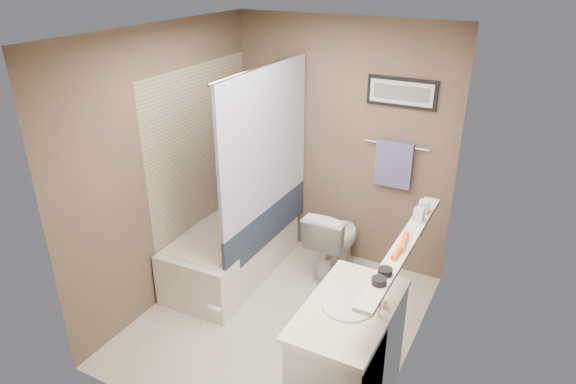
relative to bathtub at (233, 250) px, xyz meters
The scene contains 34 objects.
ground 0.89m from the bathtub, 29.19° to the right, with size 2.50×2.50×0.00m, color beige.
ceiling 2.30m from the bathtub, 29.19° to the right, with size 2.20×2.50×0.04m, color white.
wall_back 1.46m from the bathtub, 47.24° to the left, with size 2.20×0.04×2.40m, color brown.
wall_front 2.05m from the bathtub, 65.54° to the right, with size 2.20×0.04×2.40m, color brown.
wall_left 1.09m from the bathtub, 128.23° to the right, with size 0.04×2.50×2.40m, color brown.
wall_right 2.10m from the bathtub, 12.89° to the right, with size 0.04×2.50×2.40m, color brown.
tile_surround 0.83m from the bathtub, 166.66° to the left, with size 0.02×1.55×2.00m, color #BEB090.
curtain_rod 1.84m from the bathtub, 13.04° to the left, with size 0.02×0.02×1.55m, color silver.
curtain_upper 1.20m from the bathtub, 13.04° to the left, with size 0.03×1.45×1.28m, color silver.
curtain_lower 0.49m from the bathtub, 13.04° to the left, with size 0.03×1.45×0.36m, color #243043.
mirror 2.36m from the bathtub, 17.18° to the right, with size 0.02×1.60×1.00m, color silver.
shelf 2.06m from the bathtub, 17.68° to the right, with size 0.12×1.60×0.03m, color silver.
towel_bar 1.85m from the bathtub, 31.48° to the left, with size 0.02×0.02×0.60m, color silver.
towel 1.75m from the bathtub, 30.84° to the left, with size 0.34×0.05×0.44m, color #8588C2.
art_frame 2.17m from the bathtub, 32.02° to the left, with size 0.62×0.03×0.26m, color black.
art_mat 2.16m from the bathtub, 31.58° to the left, with size 0.56×0.00×0.20m, color white.
art_image 2.16m from the bathtub, 31.48° to the left, with size 0.50×0.00×0.13m, color #595959.
door 2.24m from the bathtub, 51.95° to the right, with size 0.80×0.02×2.00m, color silver.
door_handle 2.02m from the bathtub, 58.91° to the right, with size 0.02×0.02×0.10m, color silver.
bathtub is the anchor object (origin of this frame).
tub_rim 0.25m from the bathtub, behind, with size 0.56×1.36×0.02m, color silver.
toilet 0.99m from the bathtub, 29.47° to the left, with size 0.40×0.70×0.71m, color white.
vanity 1.91m from the bathtub, 32.72° to the right, with size 0.50×0.90×0.80m, color silver.
countertop 1.98m from the bathtub, 32.88° to the right, with size 0.54×0.96×0.04m, color silver.
sink_basin 1.98m from the bathtub, 33.05° to the right, with size 0.34×0.34×0.01m, color silver.
faucet_spout 2.15m from the bathtub, 30.01° to the right, with size 0.02×0.02×0.10m, color white.
faucet_knob 2.10m from the bathtub, 27.53° to the right, with size 0.05×0.05×0.05m, color white.
candle_bowl_near 2.27m from the bathtub, 31.44° to the right, with size 0.09×0.09×0.04m, color black.
candle_bowl_far 2.22m from the bathtub, 28.76° to the right, with size 0.09×0.09×0.04m, color black.
hair_brush_front 2.11m from the bathtub, 21.52° to the right, with size 0.04×0.04×0.22m, color orange.
hair_brush_back 2.08m from the bathtub, 17.94° to the right, with size 0.04×0.04×0.22m, color orange.
pink_comb 2.03m from the bathtub, 13.78° to the right, with size 0.03×0.16×0.01m, color pink.
glass_jar 2.01m from the bathtub, ahead, with size 0.08×0.08×0.10m, color silver.
soap_bottle 2.03m from the bathtub, ahead, with size 0.07×0.07×0.15m, color #999999.
Camera 1 is at (1.73, -3.14, 2.87)m, focal length 32.00 mm.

